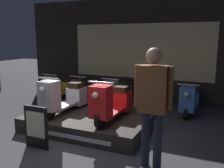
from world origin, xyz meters
TOP-DOWN VIEW (x-y plane):
  - ground_plane at (0.00, 0.00)m, footprint 30.00×30.00m
  - shop_wall_back at (0.00, 4.24)m, footprint 8.17×0.09m
  - display_platform at (-0.17, 1.17)m, footprint 2.61×1.59m
  - scooter_display_left at (-0.76, 1.16)m, footprint 0.51×1.52m
  - scooter_display_right at (0.42, 1.16)m, footprint 0.51×1.52m
  - scooter_backrow_0 at (-2.42, 3.29)m, footprint 0.51×1.52m
  - scooter_backrow_1 at (-1.39, 3.29)m, footprint 0.51×1.52m
  - scooter_backrow_2 at (-0.36, 3.29)m, footprint 0.51×1.52m
  - scooter_backrow_3 at (0.66, 3.29)m, footprint 0.51×1.52m
  - scooter_backrow_4 at (1.69, 3.29)m, footprint 0.51×1.52m
  - person_right_browsing at (1.51, 0.18)m, footprint 0.58×0.24m
  - price_sign_board at (-0.55, -0.02)m, footprint 0.49×0.04m

SIDE VIEW (x-z plane):
  - ground_plane at x=0.00m, z-range 0.00..0.00m
  - display_platform at x=-0.17m, z-range 0.00..0.31m
  - scooter_backrow_0 at x=-2.42m, z-range -0.08..0.80m
  - scooter_backrow_1 at x=-1.39m, z-range -0.08..0.80m
  - scooter_backrow_2 at x=-0.36m, z-range -0.08..0.80m
  - scooter_backrow_3 at x=0.66m, z-range -0.08..0.80m
  - scooter_backrow_4 at x=1.69m, z-range -0.08..0.80m
  - price_sign_board at x=-0.55m, z-range 0.00..0.79m
  - scooter_display_left at x=-0.76m, z-range 0.23..1.11m
  - scooter_display_right at x=0.42m, z-range 0.23..1.11m
  - person_right_browsing at x=1.51m, z-range 0.17..2.00m
  - shop_wall_back at x=0.00m, z-range 0.00..3.20m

